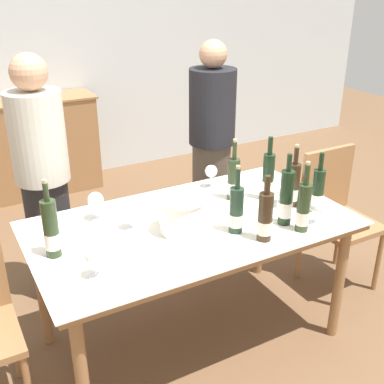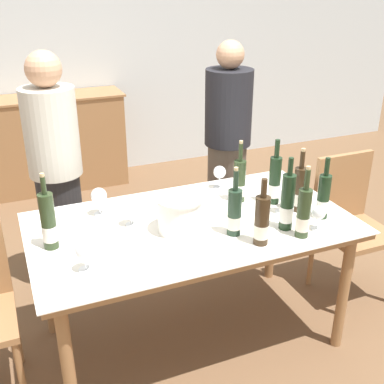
{
  "view_description": "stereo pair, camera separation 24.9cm",
  "coord_description": "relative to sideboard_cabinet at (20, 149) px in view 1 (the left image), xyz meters",
  "views": [
    {
      "loc": [
        -1.1,
        -1.99,
        1.99
      ],
      "look_at": [
        0.0,
        0.0,
        0.96
      ],
      "focal_mm": 45.0,
      "sensor_mm": 36.0,
      "label": 1
    },
    {
      "loc": [
        -0.88,
        -2.1,
        1.99
      ],
      "look_at": [
        0.0,
        0.0,
        0.96
      ],
      "focal_mm": 45.0,
      "sensor_mm": 36.0,
      "label": 2
    }
  ],
  "objects": [
    {
      "name": "wine_glass_2",
      "position": [
        0.76,
        -2.26,
        0.41
      ],
      "size": [
        0.08,
        0.08,
        0.14
      ],
      "color": "white",
      "rests_on": "dining_table"
    },
    {
      "name": "back_wall",
      "position": [
        0.43,
        0.29,
        0.93
      ],
      "size": [
        8.0,
        0.1,
        2.8
      ],
      "color": "silver",
      "rests_on": "ground_plane"
    },
    {
      "name": "chair_right_end",
      "position": [
        1.58,
        -2.53,
        0.08
      ],
      "size": [
        0.42,
        0.42,
        0.94
      ],
      "color": "#996B42",
      "rests_on": "ground_plane"
    },
    {
      "name": "wine_bottle_8",
      "position": [
        0.96,
        -2.57,
        0.44
      ],
      "size": [
        0.07,
        0.07,
        0.38
      ],
      "color": "black",
      "rests_on": "dining_table"
    },
    {
      "name": "person_guest_left",
      "position": [
        1.06,
        -1.78,
        0.33
      ],
      "size": [
        0.33,
        0.33,
        1.6
      ],
      "color": "#51473D",
      "rests_on": "ground_plane"
    },
    {
      "name": "wine_glass_4",
      "position": [
        1.0,
        -2.94,
        0.4
      ],
      "size": [
        0.07,
        0.07,
        0.13
      ],
      "color": "white",
      "rests_on": "dining_table"
    },
    {
      "name": "wine_bottle_5",
      "position": [
        1.04,
        -2.71,
        0.43
      ],
      "size": [
        0.07,
        0.07,
        0.37
      ],
      "color": "#332314",
      "rests_on": "dining_table"
    },
    {
      "name": "wine_bottle_6",
      "position": [
        0.66,
        -2.95,
        0.43
      ],
      "size": [
        0.07,
        0.07,
        0.34
      ],
      "color": "#332314",
      "rests_on": "dining_table"
    },
    {
      "name": "wine_bottle_3",
      "position": [
        1.11,
        -2.83,
        0.43
      ],
      "size": [
        0.07,
        0.07,
        0.35
      ],
      "color": "black",
      "rests_on": "dining_table"
    },
    {
      "name": "wine_bottle_1",
      "position": [
        0.79,
        -2.47,
        0.43
      ],
      "size": [
        0.07,
        0.07,
        0.37
      ],
      "color": "#28381E",
      "rests_on": "dining_table"
    },
    {
      "name": "person_host",
      "position": [
        -0.15,
        -1.78,
        0.33
      ],
      "size": [
        0.33,
        0.33,
        1.6
      ],
      "color": "#262628",
      "rests_on": "ground_plane"
    },
    {
      "name": "ground_plane",
      "position": [
        0.43,
        -2.62,
        -0.47
      ],
      "size": [
        12.0,
        12.0,
        0.0
      ],
      "primitive_type": "plane",
      "color": "brown"
    },
    {
      "name": "wine_bottle_7",
      "position": [
        0.86,
        -2.86,
        0.45
      ],
      "size": [
        0.07,
        0.07,
        0.39
      ],
      "color": "black",
      "rests_on": "dining_table"
    },
    {
      "name": "wine_bottle_0",
      "position": [
        0.89,
        -2.96,
        0.43
      ],
      "size": [
        0.07,
        0.07,
        0.38
      ],
      "color": "#28381E",
      "rests_on": "dining_table"
    },
    {
      "name": "sideboard_cabinet",
      "position": [
        0.0,
        0.0,
        0.0
      ],
      "size": [
        1.48,
        0.46,
        0.93
      ],
      "color": "#996B42",
      "rests_on": "ground_plane"
    },
    {
      "name": "ice_bucket",
      "position": [
        0.34,
        -2.67,
        0.41
      ],
      "size": [
        0.24,
        0.24,
        0.19
      ],
      "color": "white",
      "rests_on": "dining_table"
    },
    {
      "name": "wine_glass_0",
      "position": [
        -0.18,
        -2.85,
        0.41
      ],
      "size": [
        0.08,
        0.08,
        0.14
      ],
      "color": "white",
      "rests_on": "dining_table"
    },
    {
      "name": "wine_glass_1",
      "position": [
        0.0,
        -2.33,
        0.42
      ],
      "size": [
        0.09,
        0.09,
        0.16
      ],
      "color": "white",
      "rests_on": "dining_table"
    },
    {
      "name": "dining_table",
      "position": [
        0.43,
        -2.62,
        0.23
      ],
      "size": [
        1.71,
        0.95,
        0.78
      ],
      "color": "#996B42",
      "rests_on": "ground_plane"
    },
    {
      "name": "wine_bottle_2",
      "position": [
        0.58,
        -2.81,
        0.43
      ],
      "size": [
        0.07,
        0.07,
        0.36
      ],
      "color": "#1E3323",
      "rests_on": "dining_table"
    },
    {
      "name": "wine_bottle_4",
      "position": [
        -0.3,
        -2.59,
        0.44
      ],
      "size": [
        0.07,
        0.07,
        0.39
      ],
      "color": "#28381E",
      "rests_on": "dining_table"
    },
    {
      "name": "wine_glass_3",
      "position": [
        0.12,
        -2.52,
        0.41
      ],
      "size": [
        0.09,
        0.09,
        0.14
      ],
      "color": "white",
      "rests_on": "dining_table"
    },
    {
      "name": "wine_glass_5",
      "position": [
        0.94,
        -2.69,
        0.41
      ],
      "size": [
        0.07,
        0.07,
        0.15
      ],
      "color": "white",
      "rests_on": "dining_table"
    }
  ]
}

